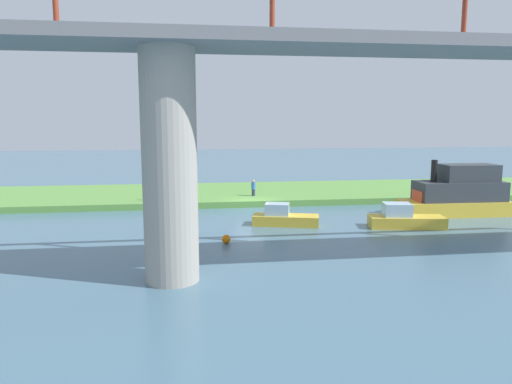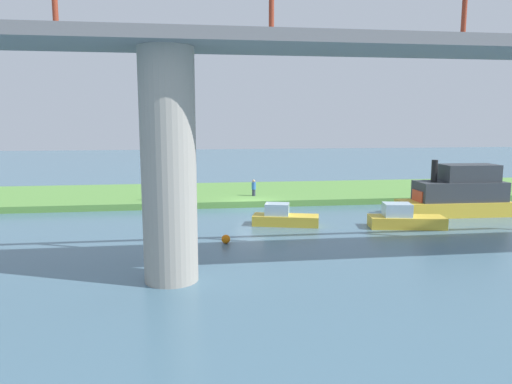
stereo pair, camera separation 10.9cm
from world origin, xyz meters
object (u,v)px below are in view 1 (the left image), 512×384
at_px(bridge_pylon, 170,168).
at_px(mooring_post, 147,195).
at_px(person_on_bank, 253,188).
at_px(houseboat_blue, 284,217).
at_px(riverboat_paddlewheel, 457,194).
at_px(marker_buoy, 226,239).
at_px(motorboat_white, 404,219).

height_order(bridge_pylon, mooring_post, bridge_pylon).
xyz_separation_m(person_on_bank, houseboat_blue, (-0.72, 9.48, -0.69)).
bearing_deg(riverboat_paddlewheel, marker_buoy, 18.89).
height_order(person_on_bank, houseboat_blue, person_on_bank).
bearing_deg(motorboat_white, person_on_bank, -53.66).
height_order(person_on_bank, marker_buoy, person_on_bank).
xyz_separation_m(person_on_bank, motorboat_white, (-8.29, 11.27, -0.64)).
height_order(person_on_bank, motorboat_white, person_on_bank).
xyz_separation_m(bridge_pylon, motorboat_white, (-14.50, -8.40, -4.32)).
xyz_separation_m(person_on_bank, riverboat_paddlewheel, (-13.96, 7.79, 0.30)).
relative_size(person_on_bank, motorboat_white, 0.28).
distance_m(bridge_pylon, motorboat_white, 17.30).
xyz_separation_m(bridge_pylon, houseboat_blue, (-6.93, -10.19, -4.37)).
height_order(person_on_bank, mooring_post, person_on_bank).
bearing_deg(marker_buoy, mooring_post, -66.89).
bearing_deg(bridge_pylon, houseboat_blue, -124.22).
height_order(bridge_pylon, marker_buoy, bridge_pylon).
bearing_deg(marker_buoy, motorboat_white, -168.09).
relative_size(person_on_bank, marker_buoy, 2.78).
distance_m(riverboat_paddlewheel, marker_buoy, 18.41).
xyz_separation_m(person_on_bank, mooring_post, (8.79, 1.14, -0.28)).
height_order(mooring_post, riverboat_paddlewheel, riverboat_paddlewheel).
bearing_deg(motorboat_white, riverboat_paddlewheel, -148.48).
relative_size(person_on_bank, mooring_post, 1.66).
distance_m(person_on_bank, mooring_post, 8.87).
distance_m(person_on_bank, houseboat_blue, 9.53).
bearing_deg(houseboat_blue, person_on_bank, -85.63).
bearing_deg(houseboat_blue, bridge_pylon, 55.78).
bearing_deg(mooring_post, motorboat_white, 149.34).
distance_m(motorboat_white, houseboat_blue, 7.77).
bearing_deg(motorboat_white, marker_buoy, 11.91).
bearing_deg(houseboat_blue, marker_buoy, 45.80).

